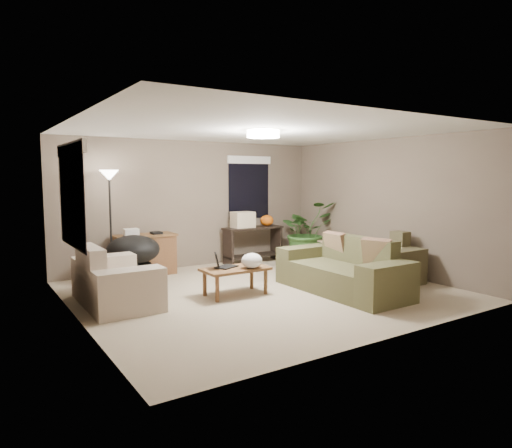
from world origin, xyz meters
TOP-DOWN VIEW (x-y plane):
  - room_shell at (0.00, 0.00)m, footprint 5.50×5.50m
  - main_sofa at (1.06, -0.68)m, footprint 0.95×2.20m
  - throw_pillows at (1.32, -0.68)m, footprint 0.36×1.38m
  - loveseat at (-2.16, 0.57)m, footprint 0.90×1.60m
  - armchair at (2.12, -0.61)m, footprint 0.95×1.00m
  - coffee_table at (-0.47, 0.06)m, footprint 1.00×0.55m
  - laptop at (-0.64, 0.16)m, footprint 0.43×0.34m
  - plastic_bag at (-0.27, -0.09)m, footprint 0.42×0.40m
  - desk at (-1.13, 2.18)m, footprint 1.10×0.50m
  - desk_papers at (-1.29, 2.17)m, footprint 0.68×0.27m
  - console_table at (1.19, 2.15)m, footprint 1.30×0.40m
  - pumpkin at (1.54, 2.15)m, footprint 0.37×0.37m
  - cardboard_box at (0.94, 2.15)m, footprint 0.44×0.33m
  - papasan_chair at (-1.47, 1.81)m, footprint 1.11×1.11m
  - floor_lamp at (-1.78, 2.03)m, footprint 0.32×0.32m
  - ceiling_fixture at (0.00, 0.00)m, footprint 0.50×0.50m
  - houseplant at (2.27, 1.72)m, footprint 1.15×1.27m
  - cat_scratching_post at (2.27, 1.11)m, footprint 0.32×0.32m
  - window_left at (-2.73, 0.30)m, footprint 0.05×1.56m
  - window_back at (1.30, 2.48)m, footprint 1.06×0.05m

SIDE VIEW (x-z plane):
  - cat_scratching_post at x=2.27m, z-range -0.04..0.46m
  - main_sofa at x=1.06m, z-range -0.13..0.72m
  - loveseat at x=-2.16m, z-range -0.13..0.72m
  - armchair at x=2.12m, z-range -0.13..0.72m
  - coffee_table at x=-0.47m, z-range 0.15..0.57m
  - desk at x=-1.13m, z-range 0.00..0.75m
  - console_table at x=1.19m, z-range 0.06..0.81m
  - papasan_chair at x=-1.47m, z-range 0.07..0.86m
  - laptop at x=-0.64m, z-range 0.36..0.60m
  - houseplant at x=2.27m, z-range 0.00..0.99m
  - plastic_bag at x=-0.27m, z-range 0.42..0.65m
  - throw_pillows at x=1.32m, z-range 0.42..0.88m
  - desk_papers at x=-1.29m, z-range 0.74..0.86m
  - pumpkin at x=1.54m, z-range 0.75..0.98m
  - cardboard_box at x=0.94m, z-range 0.75..1.08m
  - room_shell at x=0.00m, z-range -1.50..4.00m
  - floor_lamp at x=-1.78m, z-range 0.64..2.55m
  - window_left at x=-2.73m, z-range 1.12..2.45m
  - window_back at x=1.30m, z-range 1.12..2.45m
  - ceiling_fixture at x=0.00m, z-range 2.39..2.49m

